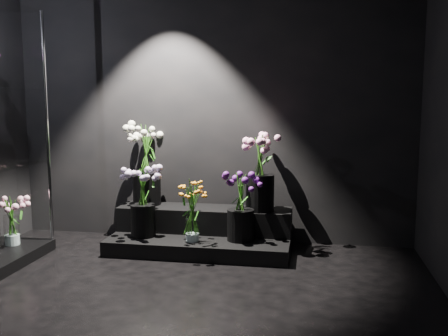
# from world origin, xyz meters

# --- Properties ---
(floor) EXTENTS (4.00, 4.00, 0.00)m
(floor) POSITION_xyz_m (0.00, 0.00, 0.00)
(floor) COLOR black
(floor) RESTS_ON ground
(wall_back) EXTENTS (4.00, 0.00, 4.00)m
(wall_back) POSITION_xyz_m (0.00, 2.00, 1.40)
(wall_back) COLOR black
(wall_back) RESTS_ON floor
(display_riser) EXTENTS (1.69, 0.75, 0.37)m
(display_riser) POSITION_xyz_m (-0.01, 1.66, 0.16)
(display_riser) COLOR black
(display_riser) RESTS_ON floor
(bouquet_orange_bells) EXTENTS (0.32, 0.32, 0.56)m
(bouquet_orange_bells) POSITION_xyz_m (-0.04, 1.39, 0.43)
(bouquet_orange_bells) COLOR white
(bouquet_orange_bells) RESTS_ON display_riser
(bouquet_lilac) EXTENTS (0.42, 0.42, 0.65)m
(bouquet_lilac) POSITION_xyz_m (-0.53, 1.48, 0.52)
(bouquet_lilac) COLOR black
(bouquet_lilac) RESTS_ON display_riser
(bouquet_purple) EXTENTS (0.39, 0.39, 0.63)m
(bouquet_purple) POSITION_xyz_m (0.39, 1.50, 0.49)
(bouquet_purple) COLOR black
(bouquet_purple) RESTS_ON display_riser
(bouquet_cream_roses) EXTENTS (0.41, 0.41, 0.79)m
(bouquet_cream_roses) POSITION_xyz_m (-0.60, 1.80, 0.81)
(bouquet_cream_roses) COLOR black
(bouquet_cream_roses) RESTS_ON display_riser
(bouquet_pink_roses) EXTENTS (0.38, 0.38, 0.71)m
(bouquet_pink_roses) POSITION_xyz_m (0.54, 1.73, 0.77)
(bouquet_pink_roses) COLOR black
(bouquet_pink_roses) RESTS_ON display_riser
(bouquet_case_base_pink) EXTENTS (0.34, 0.34, 0.45)m
(bouquet_case_base_pink) POSITION_xyz_m (-1.66, 1.12, 0.34)
(bouquet_case_base_pink) COLOR white
(bouquet_case_base_pink) RESTS_ON display_case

